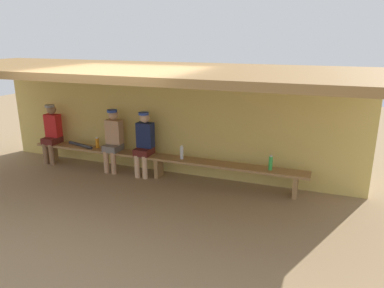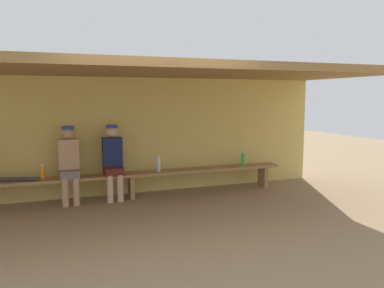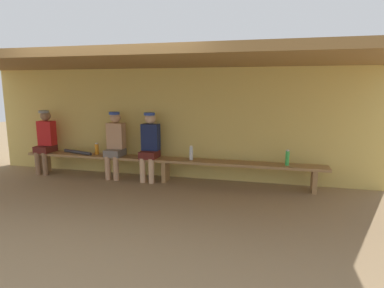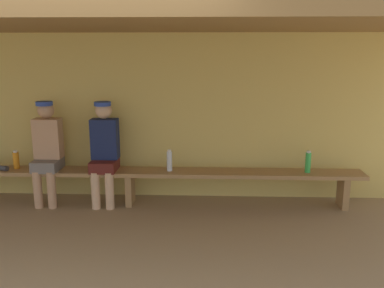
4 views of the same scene
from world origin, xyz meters
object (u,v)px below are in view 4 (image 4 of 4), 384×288
Objects in this scene: player_leftmost at (104,148)px; water_bottle_clear at (16,160)px; water_bottle_green at (308,162)px; bench at (130,176)px; water_bottle_blue at (169,161)px; player_in_white at (47,148)px.

water_bottle_clear is (-1.18, 0.02, -0.17)m from player_leftmost.
water_bottle_clear is at bearing 179.46° from water_bottle_green.
water_bottle_clear is at bearing 178.79° from player_leftmost.
water_bottle_clear is (-1.50, 0.03, 0.19)m from bench.
player_leftmost reaches higher than water_bottle_clear.
water_bottle_clear is at bearing 178.91° from bench.
water_bottle_clear is 2.02m from water_bottle_blue.
water_bottle_blue is (2.02, -0.03, 0.02)m from water_bottle_clear.
bench is 21.63× the size of water_bottle_blue.
bench is at bearing -0.19° from player_in_white.
water_bottle_blue is (0.52, -0.00, 0.21)m from bench.
water_bottle_green is (3.78, -0.04, 0.02)m from water_bottle_clear.
bench is 0.48m from player_leftmost.
water_bottle_green reaches higher than water_bottle_blue.
player_leftmost reaches higher than water_bottle_blue.
water_bottle_clear is 0.87× the size of water_bottle_blue.
player_leftmost reaches higher than bench.
water_bottle_green is (2.60, -0.01, -0.15)m from player_leftmost.
player_leftmost is at bearing 179.62° from water_bottle_blue.
water_bottle_blue is (0.84, -0.01, -0.15)m from player_leftmost.
player_in_white and player_leftmost have the same top height.
player_in_white reaches higher than bench.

